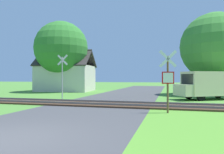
{
  "coord_description": "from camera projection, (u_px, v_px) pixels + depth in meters",
  "views": [
    {
      "loc": [
        4.35,
        -5.21,
        1.74
      ],
      "look_at": [
        0.5,
        9.18,
        1.8
      ],
      "focal_mm": 35.0,
      "sensor_mm": 36.0,
      "label": 1
    }
  ],
  "objects": [
    {
      "name": "ground_plane",
      "position": [
        11.0,
        140.0,
        6.15
      ],
      "size": [
        160.0,
        160.0,
        0.0
      ],
      "primitive_type": "plane",
      "color": "#4C8433"
    },
    {
      "name": "road_asphalt",
      "position": [
        49.0,
        125.0,
        8.09
      ],
      "size": [
        6.56,
        80.0,
        0.01
      ],
      "primitive_type": "cube",
      "color": "#424244",
      "rests_on": "ground"
    },
    {
      "name": "rail_track",
      "position": [
        101.0,
        104.0,
        14.06
      ],
      "size": [
        60.0,
        2.6,
        0.22
      ],
      "color": "#422D1E",
      "rests_on": "ground"
    },
    {
      "name": "stop_sign_near",
      "position": [
        168.0,
        78.0,
        10.77
      ],
      "size": [
        0.86,
        0.22,
        3.12
      ],
      "rotation": [
        0.0,
        0.0,
        3.35
      ],
      "color": "brown",
      "rests_on": "ground"
    },
    {
      "name": "crossing_sign_far",
      "position": [
        62.0,
        74.0,
        17.72
      ],
      "size": [
        0.87,
        0.17,
        3.64
      ],
      "rotation": [
        0.0,
        0.0,
        0.12
      ],
      "color": "#9E9EA5",
      "rests_on": "ground"
    },
    {
      "name": "house",
      "position": [
        66.0,
        77.0,
        28.87
      ],
      "size": [
        7.53,
        6.28,
        5.45
      ],
      "rotation": [
        0.0,
        0.0,
        0.09
      ],
      "color": "beige",
      "rests_on": "ground"
    },
    {
      "name": "tree_right",
      "position": [
        215.0,
        47.0,
        22.03
      ],
      "size": [
        6.83,
        6.83,
        8.32
      ],
      "color": "#513823",
      "rests_on": "ground"
    },
    {
      "name": "tree_left",
      "position": [
        61.0,
        48.0,
        27.43
      ],
      "size": [
        6.68,
        6.68,
        8.83
      ],
      "color": "#513823",
      "rests_on": "ground"
    },
    {
      "name": "mail_truck",
      "position": [
        208.0,
        84.0,
        17.5
      ],
      "size": [
        5.18,
        4.03,
        2.24
      ],
      "rotation": [
        0.0,
        0.0,
        2.09
      ],
      "color": "beige",
      "rests_on": "ground"
    }
  ]
}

